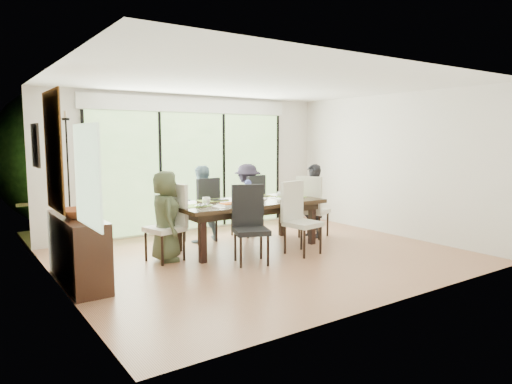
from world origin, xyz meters
TOP-DOWN VIEW (x-y plane):
  - floor at (0.00, 0.00)m, footprint 6.00×5.00m
  - ceiling at (0.00, 0.00)m, footprint 6.00×5.00m
  - wall_back at (0.00, 2.51)m, footprint 6.00×0.02m
  - wall_front at (0.00, -2.51)m, footprint 6.00×0.02m
  - wall_left at (-3.01, 0.00)m, footprint 0.02×5.00m
  - wall_right at (3.01, 0.00)m, footprint 0.02×5.00m
  - glass_doors at (0.00, 2.47)m, footprint 4.20×0.02m
  - blinds_header at (0.00, 2.46)m, footprint 4.40×0.06m
  - mullion_a at (-2.10, 2.46)m, footprint 0.05×0.04m
  - mullion_b at (-0.70, 2.46)m, footprint 0.05×0.04m
  - mullion_c at (0.70, 2.46)m, footprint 0.05×0.04m
  - mullion_d at (2.10, 2.46)m, footprint 0.05×0.04m
  - side_window at (-2.97, -1.20)m, footprint 0.02×0.90m
  - deck at (0.00, 3.40)m, footprint 6.00×1.80m
  - rail_top at (0.00, 4.20)m, footprint 6.00×0.08m
  - foliage_left at (-1.80, 5.20)m, footprint 3.20×3.20m
  - foliage_mid at (0.40, 5.80)m, footprint 4.00×4.00m
  - foliage_right at (2.20, 5.00)m, footprint 2.80×2.80m
  - foliage_far at (-0.60, 6.50)m, footprint 3.60×3.60m
  - table_top at (0.09, 0.64)m, footprint 2.56×1.17m
  - table_apron at (0.09, 0.64)m, footprint 2.35×0.96m
  - table_leg_fl at (-0.99, 0.21)m, footprint 0.10×0.10m
  - table_leg_fr at (1.17, 0.21)m, footprint 0.10×0.10m
  - table_leg_bl at (-0.99, 1.07)m, footprint 0.10×0.10m
  - table_leg_br at (1.17, 1.07)m, footprint 0.10×0.10m
  - chair_left_end at (-1.41, 0.64)m, footprint 0.60×0.60m
  - chair_right_end at (1.59, 0.64)m, footprint 0.65×0.65m
  - chair_far_left at (-0.36, 1.49)m, footprint 0.58×0.58m
  - chair_far_right at (0.64, 1.49)m, footprint 0.61×0.61m
  - chair_near_left at (-0.41, -0.23)m, footprint 0.63×0.63m
  - chair_near_right at (0.59, -0.23)m, footprint 0.56×0.56m
  - person_left_end at (-1.39, 0.64)m, footprint 0.55×0.72m
  - person_right_end at (1.57, 0.64)m, footprint 0.45×0.67m
  - person_far_left at (-0.36, 1.47)m, footprint 0.70×0.51m
  - person_far_right at (0.64, 1.47)m, footprint 0.65×0.42m
  - placemat_left at (-0.86, 0.64)m, footprint 0.47×0.34m
  - placemat_right at (1.04, 0.64)m, footprint 0.47×0.34m
  - placemat_far_l at (-0.36, 1.04)m, footprint 0.47×0.34m
  - placemat_far_r at (0.64, 1.04)m, footprint 0.47×0.34m
  - placemat_paper at (-0.46, 0.34)m, footprint 0.47×0.34m
  - tablet_far_l at (-0.26, 0.99)m, footprint 0.28×0.19m
  - tablet_far_r at (0.59, 0.99)m, footprint 0.26×0.18m
  - papers at (0.79, 0.59)m, footprint 0.32×0.23m
  - platter_base at (-0.46, 0.34)m, footprint 0.28×0.28m
  - platter_snacks at (-0.46, 0.34)m, footprint 0.21×0.21m
  - vase at (0.14, 0.69)m, footprint 0.09×0.09m
  - hyacinth_stems at (0.14, 0.69)m, footprint 0.04×0.04m
  - hyacinth_blooms at (0.14, 0.69)m, footprint 0.12×0.12m
  - laptop at (-0.76, 0.54)m, footprint 0.41×0.40m
  - cup_a at (-0.61, 0.79)m, footprint 0.15×0.15m
  - cup_b at (0.24, 0.54)m, footprint 0.14×0.14m
  - cup_c at (0.89, 0.74)m, footprint 0.19×0.19m
  - book at (0.34, 0.69)m, footprint 0.27×0.29m
  - sideboard at (-2.76, 0.26)m, footprint 0.44×1.55m
  - bowl at (-2.76, 0.16)m, footprint 0.46×0.46m
  - candlestick_base at (-2.76, 0.61)m, footprint 0.10×0.10m
  - candlestick_shaft at (-2.76, 0.61)m, footprint 0.02×0.02m
  - candlestick_pan at (-2.76, 0.61)m, footprint 0.10×0.10m
  - candle at (-2.76, 0.61)m, footprint 0.03×0.03m
  - tapestry at (-2.97, 0.40)m, footprint 0.02×1.00m
  - art_frame at (-2.97, 1.70)m, footprint 0.03×0.55m
  - art_canvas at (-2.95, 1.70)m, footprint 0.01×0.45m

SIDE VIEW (x-z plane):
  - deck at x=0.00m, z-range -0.10..0.00m
  - floor at x=0.00m, z-range -0.01..0.00m
  - table_leg_fl at x=-0.99m, z-range 0.00..0.74m
  - table_leg_fr at x=1.17m, z-range 0.00..0.74m
  - table_leg_bl at x=-0.99m, z-range 0.00..0.74m
  - table_leg_br at x=1.17m, z-range 0.00..0.74m
  - sideboard at x=-2.76m, z-range 0.00..0.87m
  - rail_top at x=0.00m, z-range 0.52..0.58m
  - chair_left_end at x=-1.41m, z-range 0.00..1.17m
  - chair_right_end at x=1.59m, z-range 0.00..1.17m
  - chair_far_left at x=-0.36m, z-range 0.00..1.17m
  - chair_far_right at x=0.64m, z-range 0.00..1.17m
  - chair_near_left at x=-0.41m, z-range 0.00..1.17m
  - chair_near_right at x=0.59m, z-range 0.00..1.17m
  - table_apron at x=0.09m, z-range 0.62..0.73m
  - person_left_end at x=-1.39m, z-range 0.00..1.38m
  - person_right_end at x=1.57m, z-range 0.00..1.38m
  - person_far_left at x=-0.36m, z-range 0.00..1.38m
  - person_far_right at x=0.64m, z-range 0.00..1.38m
  - table_top at x=0.09m, z-range 0.74..0.80m
  - papers at x=0.79m, z-range 0.80..0.80m
  - placemat_left at x=-0.86m, z-range 0.80..0.81m
  - placemat_right at x=1.04m, z-range 0.80..0.81m
  - placemat_far_l at x=-0.36m, z-range 0.80..0.81m
  - placemat_far_r at x=0.64m, z-range 0.80..0.81m
  - placemat_paper at x=-0.46m, z-range 0.80..0.81m
  - book at x=0.34m, z-range 0.80..0.82m
  - tablet_far_r at x=0.59m, z-range 0.81..0.82m
  - tablet_far_l at x=-0.26m, z-range 0.81..0.82m
  - laptop at x=-0.76m, z-range 0.80..0.83m
  - platter_base at x=-0.46m, z-range 0.81..0.83m
  - platter_snacks at x=-0.46m, z-range 0.83..0.85m
  - cup_b at x=0.24m, z-range 0.80..0.90m
  - cup_a at x=-0.61m, z-range 0.80..0.90m
  - cup_c at x=0.89m, z-range 0.80..0.90m
  - vase at x=0.14m, z-range 0.80..0.93m
  - candlestick_base at x=-2.76m, z-range 0.87..0.91m
  - bowl at x=-2.76m, z-range 0.87..0.99m
  - hyacinth_stems at x=0.14m, z-range 0.91..1.08m
  - hyacinth_blooms at x=0.14m, z-range 1.04..1.16m
  - glass_doors at x=0.00m, z-range 0.05..2.35m
  - mullion_a at x=-2.10m, z-range 0.05..2.35m
  - mullion_b at x=-0.70m, z-range 0.05..2.35m
  - mullion_c at x=0.70m, z-range 0.05..2.35m
  - mullion_d at x=2.10m, z-range 0.05..2.35m
  - foliage_right at x=2.20m, z-range -0.14..2.66m
  - wall_back at x=0.00m, z-range 0.00..2.70m
  - wall_front at x=0.00m, z-range 0.00..2.70m
  - wall_left at x=-3.01m, z-range 0.00..2.70m
  - wall_right at x=3.01m, z-range 0.00..2.70m
  - foliage_left at x=-1.80m, z-range -0.16..3.04m
  - side_window at x=-2.97m, z-range 1.00..2.00m
  - candlestick_shaft at x=-2.76m, z-range 0.90..2.11m
  - foliage_far at x=-0.60m, z-range -0.18..3.42m
  - tapestry at x=-2.97m, z-range 0.95..2.45m
  - art_frame at x=-2.97m, z-range 1.42..2.08m
  - art_canvas at x=-2.95m, z-range 1.48..2.02m
  - foliage_mid at x=0.40m, z-range -0.20..3.80m
  - candlestick_pan at x=-2.76m, z-range 2.09..2.12m
  - candle at x=-2.76m, z-range 2.11..2.21m
  - blinds_header at x=0.00m, z-range 2.36..2.64m
  - ceiling at x=0.00m, z-range 2.70..2.71m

